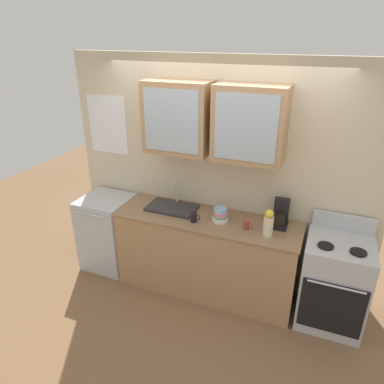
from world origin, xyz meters
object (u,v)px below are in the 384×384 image
Objects in this scene: bowl_stack at (220,215)px; cup_near_sink at (194,217)px; stove_range at (334,283)px; cup_near_bowls at (246,225)px; coffee_maker at (280,216)px; vase at (268,223)px; dishwasher at (108,232)px; sink_faucet at (172,207)px.

bowl_stack is 1.60× the size of cup_near_sink.
cup_near_bowls is (-0.92, -0.06, 0.51)m from stove_range.
coffee_maker is (-0.61, 0.14, 0.57)m from stove_range.
vase is 2.09m from dishwasher.
bowl_stack is (-1.22, -0.00, 0.53)m from stove_range.
cup_near_bowls is at bearing 6.52° from cup_near_sink.
dishwasher is at bearing 174.22° from cup_near_sink.
stove_range is 0.92m from vase.
dishwasher is 3.24× the size of coffee_maker.
sink_faucet is 5.43× the size of cup_near_bowls.
cup_near_bowls is (0.90, -0.13, 0.03)m from sink_faucet.
bowl_stack is 1.70× the size of cup_near_bowls.
vase is at bearing -106.50° from coffee_maker.
coffee_maker reaches higher than sink_faucet.
dishwasher is at bearing -179.91° from stove_range.
dishwasher is at bearing 176.87° from vase.
vase is at bearing -3.13° from dishwasher.
dishwasher is (-0.87, -0.07, -0.49)m from sink_faucet.
cup_near_bowls is at bearing -11.65° from bowl_stack.
dishwasher is (-1.21, 0.12, -0.52)m from cup_near_sink.
stove_range is at bearing 0.09° from bowl_stack.
vase is 2.82× the size of cup_near_bowls.
stove_range is 0.85m from coffee_maker.
coffee_maker is (0.08, 0.26, -0.03)m from vase.
coffee_maker is (0.60, 0.15, 0.04)m from bowl_stack.
stove_range is 2.03× the size of sink_faucet.
coffee_maker reaches higher than cup_near_sink.
sink_faucet is at bearing 178.03° from stove_range.
cup_near_bowls is at bearing -7.99° from sink_faucet.
bowl_stack is at bearing 0.09° from dishwasher.
sink_faucet reaches higher than dishwasher.
dishwasher is at bearing -175.90° from coffee_maker.
bowl_stack is 1.56m from dishwasher.
sink_faucet is at bearing 173.87° from bowl_stack.
coffee_maker is (2.07, 0.15, 0.58)m from dishwasher.
stove_range is 10.34× the size of cup_near_sink.
cup_near_sink is at bearing -162.41° from coffee_maker.
cup_near_sink is at bearing -28.89° from sink_faucet.
sink_faucet is at bearing 171.12° from vase.
vase is 0.25m from cup_near_bowls.
stove_range is 10.99× the size of cup_near_bowls.
vase reaches higher than dishwasher.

